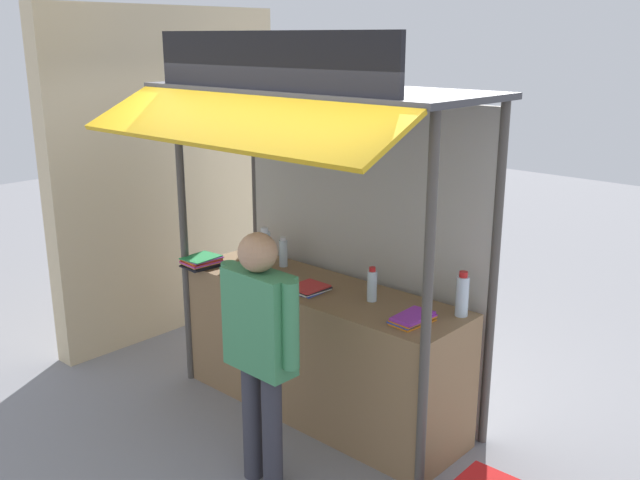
# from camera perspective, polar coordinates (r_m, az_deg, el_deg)

# --- Properties ---
(ground_plane) EXTENTS (20.00, 20.00, 0.00)m
(ground_plane) POSITION_cam_1_polar(r_m,az_deg,el_deg) (5.44, -0.00, -13.41)
(ground_plane) COLOR gray
(stall_counter) EXTENTS (2.23, 0.66, 0.96)m
(stall_counter) POSITION_cam_1_polar(r_m,az_deg,el_deg) (5.22, -0.00, -8.81)
(stall_counter) COLOR olive
(stall_counter) RESTS_ON ground
(stall_structure) EXTENTS (2.43, 1.49, 2.71)m
(stall_structure) POSITION_cam_1_polar(r_m,az_deg,el_deg) (4.91, 0.74, 3.81)
(stall_structure) COLOR #4C4742
(stall_structure) RESTS_ON ground
(water_bottle_back_right) EXTENTS (0.08, 0.08, 0.30)m
(water_bottle_back_right) POSITION_cam_1_polar(r_m,az_deg,el_deg) (4.58, 11.37, -4.38)
(water_bottle_back_right) COLOR silver
(water_bottle_back_right) RESTS_ON stall_counter
(water_bottle_right) EXTENTS (0.07, 0.07, 0.24)m
(water_bottle_right) POSITION_cam_1_polar(r_m,az_deg,el_deg) (5.46, -2.97, -1.02)
(water_bottle_right) COLOR silver
(water_bottle_right) RESTS_ON stall_counter
(water_bottle_center) EXTENTS (0.09, 0.09, 0.32)m
(water_bottle_center) POSITION_cam_1_polar(r_m,az_deg,el_deg) (5.43, -4.46, -0.73)
(water_bottle_center) COLOR silver
(water_bottle_center) RESTS_ON stall_counter
(water_bottle_front_right) EXTENTS (0.07, 0.07, 0.24)m
(water_bottle_front_right) POSITION_cam_1_polar(r_m,az_deg,el_deg) (4.76, 4.21, -3.64)
(water_bottle_front_right) COLOR silver
(water_bottle_front_right) RESTS_ON stall_counter
(magazine_stack_far_right) EXTENTS (0.24, 0.27, 0.04)m
(magazine_stack_far_right) POSITION_cam_1_polar(r_m,az_deg,el_deg) (4.96, -0.89, -3.90)
(magazine_stack_far_right) COLOR blue
(magazine_stack_far_right) RESTS_ON stall_counter
(magazine_stack_mid_right) EXTENTS (0.26, 0.31, 0.04)m
(magazine_stack_mid_right) POSITION_cam_1_polar(r_m,az_deg,el_deg) (5.31, -5.75, -2.61)
(magazine_stack_mid_right) COLOR green
(magazine_stack_mid_right) RESTS_ON stall_counter
(magazine_stack_far_left) EXTENTS (0.20, 0.29, 0.05)m
(magazine_stack_far_left) POSITION_cam_1_polar(r_m,az_deg,el_deg) (4.46, 7.45, -6.28)
(magazine_stack_far_left) COLOR orange
(magazine_stack_far_left) RESTS_ON stall_counter
(magazine_stack_rear_center) EXTENTS (0.25, 0.30, 0.08)m
(magazine_stack_rear_center) POSITION_cam_1_polar(r_m,az_deg,el_deg) (5.55, -9.50, -1.73)
(magazine_stack_rear_center) COLOR black
(magazine_stack_rear_center) RESTS_ON stall_counter
(banana_bunch_inner_left) EXTENTS (0.10, 0.10, 0.28)m
(banana_bunch_inner_left) POSITION_cam_1_polar(r_m,az_deg,el_deg) (4.77, -7.17, 8.17)
(banana_bunch_inner_left) COLOR #332D23
(banana_bunch_inner_right) EXTENTS (0.08, 0.08, 0.22)m
(banana_bunch_inner_right) POSITION_cam_1_polar(r_m,az_deg,el_deg) (4.46, -3.66, 8.28)
(banana_bunch_inner_right) COLOR #332D23
(vendor_person) EXTENTS (0.61, 0.23, 1.61)m
(vendor_person) POSITION_cam_1_polar(r_m,az_deg,el_deg) (4.22, -4.85, -7.84)
(vendor_person) COLOR #383842
(vendor_person) RESTS_ON ground
(neighbour_wall) EXTENTS (0.20, 2.40, 2.93)m
(neighbour_wall) POSITION_cam_1_polar(r_m,az_deg,el_deg) (6.63, -11.92, 5.23)
(neighbour_wall) COLOR beige
(neighbour_wall) RESTS_ON ground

